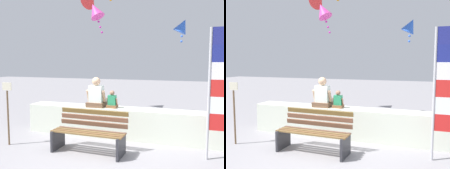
# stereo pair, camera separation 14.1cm
# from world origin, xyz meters

# --- Properties ---
(ground_plane) EXTENTS (40.00, 40.00, 0.00)m
(ground_plane) POSITION_xyz_m (0.00, 0.00, 0.00)
(ground_plane) COLOR gray
(seawall_ledge) EXTENTS (5.06, 0.58, 0.76)m
(seawall_ledge) POSITION_xyz_m (0.00, 1.36, 0.38)
(seawall_ledge) COLOR silver
(seawall_ledge) RESTS_ON ground
(park_bench) EXTENTS (1.62, 0.64, 0.88)m
(park_bench) POSITION_xyz_m (-0.32, 0.17, 0.42)
(park_bench) COLOR brown
(park_bench) RESTS_ON ground
(person_adult) EXTENTS (0.51, 0.38, 0.78)m
(person_adult) POSITION_xyz_m (-0.63, 1.33, 1.07)
(person_adult) COLOR brown
(person_adult) RESTS_ON seawall_ledge
(person_child) EXTENTS (0.29, 0.22, 0.45)m
(person_child) POSITION_xyz_m (-0.19, 1.33, 0.94)
(person_child) COLOR brown
(person_child) RESTS_ON seawall_ledge
(flag_banner) EXTENTS (0.37, 0.05, 2.62)m
(flag_banner) POSITION_xyz_m (2.20, 0.52, 1.49)
(flag_banner) COLOR #B7B7BC
(flag_banner) RESTS_ON ground
(kite_magenta) EXTENTS (0.79, 0.75, 1.11)m
(kite_magenta) POSITION_xyz_m (-1.58, 3.61, 3.72)
(kite_magenta) COLOR #DB3D9E
(kite_blue) EXTENTS (0.61, 0.57, 0.88)m
(kite_blue) POSITION_xyz_m (1.35, 4.19, 3.14)
(kite_blue) COLOR blue
(kite_red) EXTENTS (0.83, 0.91, 0.97)m
(kite_red) POSITION_xyz_m (-2.12, 4.46, 4.33)
(kite_red) COLOR red
(sign_post) EXTENTS (0.24, 0.04, 1.47)m
(sign_post) POSITION_xyz_m (-2.29, -0.03, 0.86)
(sign_post) COLOR brown
(sign_post) RESTS_ON ground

